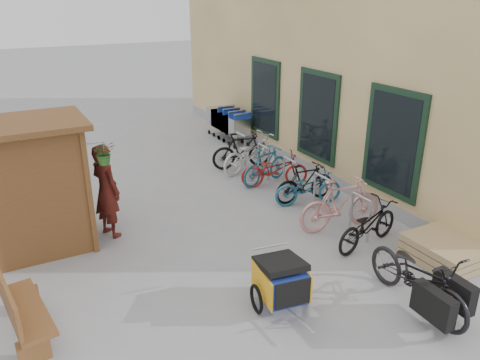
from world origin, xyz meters
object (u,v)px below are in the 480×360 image
child_trailer (281,279)px  bike_2 (308,187)px  cargo_bike (420,278)px  bike_0 (368,225)px  bike_7 (242,150)px  bike_1 (341,204)px  bench (20,308)px  person_kiosk (106,191)px  bike_3 (305,183)px  pallet_stack (444,251)px  kiosk (21,170)px  bike_6 (251,153)px  shopping_carts (228,121)px  bike_4 (275,170)px  bike_5 (265,166)px

child_trailer → bike_2: 3.78m
cargo_bike → bike_0: 1.86m
bike_7 → bike_1: bearing=-169.6°
bench → bike_2: size_ratio=1.00×
child_trailer → person_kiosk: 3.90m
person_kiosk → cargo_bike: bearing=-165.1°
bike_3 → bike_0: bearing=179.3°
cargo_bike → person_kiosk: 5.68m
pallet_stack → bike_0: bike_0 is taller
kiosk → bike_2: bearing=-7.7°
bike_2 → pallet_stack: bearing=-153.0°
bench → bike_0: (5.87, -0.30, -0.05)m
kiosk → bike_3: 5.78m
bike_6 → cargo_bike: bearing=161.7°
person_kiosk → pallet_stack: bearing=-150.7°
shopping_carts → bike_0: 7.35m
shopping_carts → bike_3: 5.13m
bench → bike_0: 5.88m
person_kiosk → bike_0: 4.94m
bike_4 → bike_6: (0.03, 1.21, 0.06)m
bike_0 → bike_2: 2.04m
pallet_stack → shopping_carts: bearing=90.0°
bike_6 → person_kiosk: bearing=101.1°
pallet_stack → bike_2: size_ratio=0.78×
cargo_bike → bike_0: (0.62, 1.76, -0.07)m
bike_2 → kiosk: bearing=97.2°
child_trailer → bike_2: bearing=56.1°
kiosk → bike_0: bearing=-27.1°
bike_6 → bike_7: size_ratio=1.13×
kiosk → bike_1: 5.92m
person_kiosk → bike_6: size_ratio=0.99×
child_trailer → bike_6: size_ratio=0.77×
cargo_bike → bike_5: cargo_bike is taller
pallet_stack → bike_1: bike_1 is taller
bench → bike_1: size_ratio=0.85×
pallet_stack → bike_6: (-0.73, 5.57, 0.28)m
child_trailer → bike_7: size_ratio=0.87×
bike_2 → bike_3: (0.04, 0.18, 0.04)m
kiosk → bike_3: (5.65, -0.58, -1.11)m
bike_6 → child_trailer: bearing=142.8°
bike_2 → bike_3: bike_3 is taller
bike_0 → bike_2: (0.14, 2.04, -0.03)m
shopping_carts → cargo_bike: shopping_carts is taller
kiosk → cargo_bike: bearing=-43.2°
bike_3 → bike_7: bearing=8.4°
person_kiosk → bike_0: size_ratio=1.13×
pallet_stack → bike_2: bike_2 is taller
child_trailer → bike_2: size_ratio=0.94×
pallet_stack → bike_7: bearing=98.1°
person_kiosk → bike_4: 4.20m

